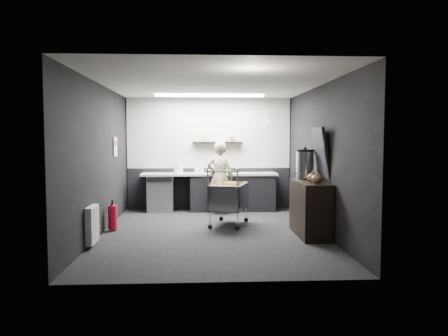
{
  "coord_description": "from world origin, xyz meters",
  "views": [
    {
      "loc": [
        -0.2,
        -7.89,
        1.74
      ],
      "look_at": [
        0.24,
        0.4,
        1.16
      ],
      "focal_mm": 35.0,
      "sensor_mm": 36.0,
      "label": 1
    }
  ],
  "objects": [
    {
      "name": "wall_clock",
      "position": [
        1.4,
        2.72,
        2.15
      ],
      "size": [
        0.2,
        0.03,
        0.2
      ],
      "primitive_type": "cylinder",
      "rotation": [
        1.57,
        0.0,
        0.0
      ],
      "color": "white",
      "rests_on": "wall_back"
    },
    {
      "name": "pink_tub",
      "position": [
        -0.73,
        2.42,
        1.01
      ],
      "size": [
        0.21,
        0.21,
        0.21
      ],
      "primitive_type": "cylinder",
      "color": "silver",
      "rests_on": "prep_counter"
    },
    {
      "name": "wall_right",
      "position": [
        2.0,
        0.0,
        1.35
      ],
      "size": [
        0.0,
        5.5,
        5.5
      ],
      "primitive_type": "plane",
      "rotation": [
        1.57,
        0.0,
        -1.57
      ],
      "color": "black",
      "rests_on": "floor"
    },
    {
      "name": "cardboard_box",
      "position": [
        0.19,
        2.37,
        0.95
      ],
      "size": [
        0.56,
        0.5,
        0.09
      ],
      "primitive_type": "cube",
      "rotation": [
        0.0,
        0.0,
        0.4
      ],
      "color": "#90754C",
      "rests_on": "prep_counter"
    },
    {
      "name": "wall_front",
      "position": [
        0.0,
        -2.75,
        1.35
      ],
      "size": [
        5.5,
        0.0,
        5.5
      ],
      "primitive_type": "plane",
      "rotation": [
        -1.57,
        0.0,
        0.0
      ],
      "color": "black",
      "rests_on": "floor"
    },
    {
      "name": "dado_panel",
      "position": [
        0.0,
        2.73,
        0.5
      ],
      "size": [
        3.95,
        0.02,
        1.0
      ],
      "primitive_type": "cube",
      "color": "black",
      "rests_on": "wall_back"
    },
    {
      "name": "floating_shelf",
      "position": [
        0.2,
        2.62,
        1.62
      ],
      "size": [
        1.2,
        0.22,
        0.04
      ],
      "primitive_type": "cube",
      "color": "black",
      "rests_on": "wall_back"
    },
    {
      "name": "ceiling_strip",
      "position": [
        0.0,
        1.85,
        2.67
      ],
      "size": [
        2.4,
        0.2,
        0.04
      ],
      "primitive_type": "cube",
      "color": "white",
      "rests_on": "ceiling"
    },
    {
      "name": "wall_left",
      "position": [
        -2.0,
        0.0,
        1.35
      ],
      "size": [
        0.0,
        5.5,
        5.5
      ],
      "primitive_type": "plane",
      "rotation": [
        1.57,
        0.0,
        1.57
      ],
      "color": "black",
      "rests_on": "floor"
    },
    {
      "name": "person",
      "position": [
        0.23,
        1.97,
        0.84
      ],
      "size": [
        0.68,
        0.52,
        1.67
      ],
      "primitive_type": "imported",
      "rotation": [
        0.0,
        0.0,
        2.93
      ],
      "color": "beige",
      "rests_on": "floor"
    },
    {
      "name": "poster_red_band",
      "position": [
        -1.98,
        1.3,
        1.62
      ],
      "size": [
        0.02,
        0.22,
        0.1
      ],
      "primitive_type": "cube",
      "color": "red",
      "rests_on": "poster"
    },
    {
      "name": "white_container",
      "position": [
        -0.24,
        2.37,
        0.98
      ],
      "size": [
        0.22,
        0.2,
        0.16
      ],
      "primitive_type": "cube",
      "rotation": [
        0.0,
        0.0,
        -0.43
      ],
      "color": "white",
      "rests_on": "prep_counter"
    },
    {
      "name": "wall_back",
      "position": [
        0.0,
        2.75,
        1.35
      ],
      "size": [
        5.5,
        0.0,
        5.5
      ],
      "primitive_type": "plane",
      "rotation": [
        1.57,
        0.0,
        0.0
      ],
      "color": "black",
      "rests_on": "floor"
    },
    {
      "name": "fire_extinguisher",
      "position": [
        -1.85,
        0.26,
        0.27
      ],
      "size": [
        0.17,
        0.17,
        0.55
      ],
      "color": "red",
      "rests_on": "floor"
    },
    {
      "name": "floor",
      "position": [
        0.0,
        0.0,
        0.0
      ],
      "size": [
        5.5,
        5.5,
        0.0
      ],
      "primitive_type": "plane",
      "color": "black",
      "rests_on": "ground"
    },
    {
      "name": "ceiling",
      "position": [
        0.0,
        0.0,
        2.7
      ],
      "size": [
        5.5,
        5.5,
        0.0
      ],
      "primitive_type": "plane",
      "rotation": [
        3.14,
        0.0,
        0.0
      ],
      "color": "silver",
      "rests_on": "wall_back"
    },
    {
      "name": "poster",
      "position": [
        -1.98,
        1.3,
        1.55
      ],
      "size": [
        0.02,
        0.3,
        0.4
      ],
      "primitive_type": "cube",
      "color": "silver",
      "rests_on": "wall_left"
    },
    {
      "name": "shopping_cart",
      "position": [
        0.35,
        0.65,
        0.54
      ],
      "size": [
        0.88,
        1.19,
        1.13
      ],
      "color": "silver",
      "rests_on": "floor"
    },
    {
      "name": "radiator",
      "position": [
        -1.94,
        -0.9,
        0.35
      ],
      "size": [
        0.1,
        0.5,
        0.6
      ],
      "primitive_type": "cube",
      "color": "white",
      "rests_on": "wall_left"
    },
    {
      "name": "prep_counter",
      "position": [
        0.14,
        2.42,
        0.46
      ],
      "size": [
        3.2,
        0.61,
        0.9
      ],
      "color": "black",
      "rests_on": "floor"
    },
    {
      "name": "kitchen_wall_panel",
      "position": [
        0.0,
        2.73,
        1.85
      ],
      "size": [
        3.95,
        0.02,
        1.7
      ],
      "primitive_type": "cube",
      "color": "#B0B0AB",
      "rests_on": "wall_back"
    },
    {
      "name": "sideboard",
      "position": [
        1.75,
        -0.27,
        0.61
      ],
      "size": [
        0.55,
        1.29,
        1.93
      ],
      "color": "black",
      "rests_on": "floor"
    }
  ]
}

